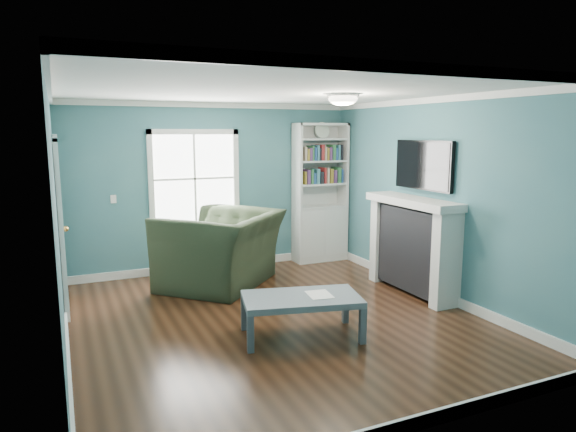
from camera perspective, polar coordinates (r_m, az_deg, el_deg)
name	(u,v)px	position (r m, az deg, el deg)	size (l,w,h in m)	color
floor	(276,320)	(6.09, -1.29, -11.43)	(5.00, 5.00, 0.00)	black
room_walls	(276,184)	(5.72, -1.35, 3.54)	(5.00, 5.00, 5.00)	#346775
trim	(276,215)	(5.77, -1.34, 0.13)	(4.50, 5.00, 2.60)	white
window	(195,179)	(7.99, -10.32, 4.10)	(1.40, 0.06, 1.50)	white
bookshelf	(320,206)	(8.62, 3.56, 1.08)	(0.90, 0.35, 2.31)	silver
fireplace	(413,247)	(7.10, 13.71, -3.32)	(0.44, 1.58, 1.30)	black
tv	(424,165)	(7.02, 14.83, 5.49)	(0.06, 1.10, 0.65)	black
door	(60,223)	(6.73, -23.98, -0.76)	(0.12, 0.98, 2.17)	silver
ceiling_fixture	(343,98)	(6.20, 6.13, 12.89)	(0.38, 0.38, 0.15)	white
light_switch	(113,199)	(7.82, -18.82, 1.79)	(0.08, 0.01, 0.12)	white
recliner	(221,237)	(7.29, -7.45, -2.31)	(1.60, 1.04, 1.39)	#202E1D
coffee_table	(301,301)	(5.50, 1.51, -9.46)	(1.35, 0.94, 0.45)	#464D55
paper_sheet	(319,294)	(5.53, 3.50, -8.70)	(0.24, 0.31, 0.00)	white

